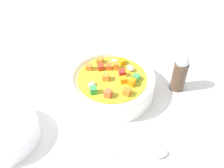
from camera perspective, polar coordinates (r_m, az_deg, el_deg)
The scene contains 5 objects.
ground_plane at distance 57.24cm, azimuth 0.00°, elevation -2.48°, with size 140.00×140.00×2.00cm, color silver.
soup_bowl_main at distance 54.66cm, azimuth 0.01°, elevation 0.23°, with size 18.84×18.84×5.94cm.
spoon at distance 46.09cm, azimuth 2.88°, elevation -15.82°, with size 5.66×21.71×1.08cm.
side_bowl_small at distance 51.10cm, azimuth -23.84°, elevation -10.11°, with size 13.52×13.52×3.69cm.
pepper_shaker at distance 56.37cm, azimuth 15.29°, elevation 2.49°, with size 3.21×3.21×9.16cm.
Camera 1 is at (-39.66, -5.39, 39.93)cm, focal length 39.91 mm.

